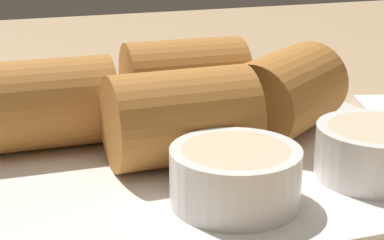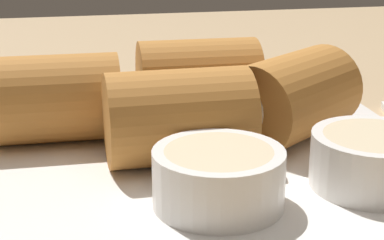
{
  "view_description": "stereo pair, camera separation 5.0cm",
  "coord_description": "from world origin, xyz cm",
  "views": [
    {
      "loc": [
        16.05,
        34.87,
        19.24
      ],
      "look_at": [
        3.51,
        -2.69,
        5.92
      ],
      "focal_mm": 60.0,
      "sensor_mm": 36.0,
      "label": 1
    },
    {
      "loc": [
        11.21,
        36.15,
        19.24
      ],
      "look_at": [
        3.51,
        -2.69,
        5.92
      ],
      "focal_mm": 60.0,
      "sensor_mm": 36.0,
      "label": 2
    }
  ],
  "objects": [
    {
      "name": "table_surface",
      "position": [
        0.0,
        0.0,
        1.0
      ],
      "size": [
        180.0,
        140.0,
        2.0
      ],
      "color": "tan",
      "rests_on": "ground"
    },
    {
      "name": "serving_plate",
      "position": [
        3.51,
        -2.69,
        2.76
      ],
      "size": [
        32.14,
        26.61,
        1.5
      ],
      "color": "white",
      "rests_on": "table_surface"
    },
    {
      "name": "roll_front_left",
      "position": [
        -4.39,
        -4.77,
        6.53
      ],
      "size": [
        10.9,
        10.31,
        6.06
      ],
      "color": "#B77533",
      "rests_on": "serving_plate"
    },
    {
      "name": "roll_front_right",
      "position": [
        11.82,
        -7.35,
        6.53
      ],
      "size": [
        10.17,
        6.11,
        6.06
      ],
      "color": "#B77533",
      "rests_on": "serving_plate"
    },
    {
      "name": "roll_back_left",
      "position": [
        0.88,
        -10.7,
        6.53
      ],
      "size": [
        10.19,
        6.18,
        6.06
      ],
      "color": "#B77533",
      "rests_on": "serving_plate"
    },
    {
      "name": "roll_back_right",
      "position": [
        4.03,
        -1.73,
        6.53
      ],
      "size": [
        10.22,
        6.28,
        6.06
      ],
      "color": "#B77533",
      "rests_on": "serving_plate"
    },
    {
      "name": "dipping_bowl_near",
      "position": [
        3.55,
        4.92,
        5.24
      ],
      "size": [
        7.27,
        7.27,
        3.2
      ],
      "color": "white",
      "rests_on": "serving_plate"
    },
    {
      "name": "dipping_bowl_far",
      "position": [
        -5.87,
        4.23,
        5.24
      ],
      "size": [
        7.27,
        7.27,
        3.2
      ],
      "color": "white",
      "rests_on": "serving_plate"
    },
    {
      "name": "spoon",
      "position": [
        1.36,
        -21.71,
        2.64
      ],
      "size": [
        19.25,
        6.16,
        1.41
      ],
      "color": "silver",
      "rests_on": "table_surface"
    }
  ]
}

